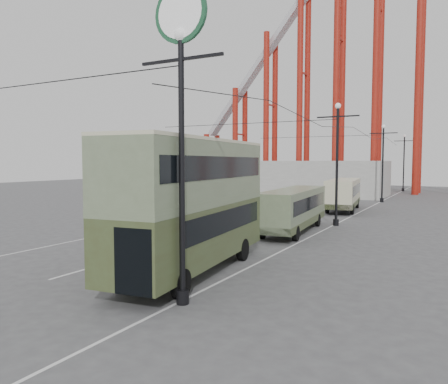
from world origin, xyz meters
The scene contains 12 objects.
ground centered at (0.00, 0.00, 0.00)m, with size 160.00×160.00×0.00m, color #4A4A4C.
road_markings centered at (-0.86, 19.70, 0.01)m, with size 12.52×120.00×0.01m.
lamp_post_near centered at (5.60, -3.00, 7.86)m, with size 3.20×0.44×10.80m.
lamp_post_mid centered at (5.60, 18.00, 4.68)m, with size 3.20×0.44×9.32m.
lamp_post_far centered at (5.60, 40.00, 4.68)m, with size 3.20×0.44×9.32m.
lamp_post_distant centered at (5.60, 62.00, 4.68)m, with size 3.20×0.44×9.32m.
roller_coaster centered at (-2.49, 56.89, 22.92)m, with size 52.95×5.00×55.48m.
fairground_shed centered at (-6.00, 47.00, 2.50)m, with size 22.00×10.00×5.00m, color #A3A29E.
double_decker_bus centered at (3.62, 0.76, 3.30)m, with size 3.98×11.20×5.88m.
single_decker_green centered at (3.69, 13.68, 1.68)m, with size 3.35×10.70×2.98m.
single_decker_cream centered at (3.63, 28.77, 1.76)m, with size 3.79×10.28×3.12m.
pedestrian centered at (-1.12, 12.42, 0.83)m, with size 0.61×0.40×1.67m, color black.
Camera 1 is at (13.90, -15.29, 4.91)m, focal length 35.00 mm.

